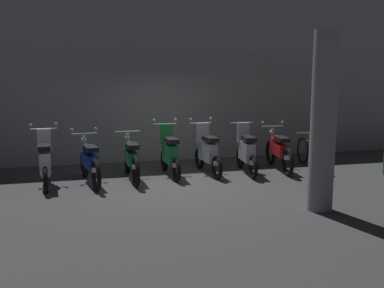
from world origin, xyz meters
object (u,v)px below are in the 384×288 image
object	(u,v)px
bicycle	(311,153)
motorbike_slot_5	(246,151)
motorbike_slot_6	(279,150)
support_pillar	(323,122)
motorbike_slot_0	(45,161)
motorbike_slot_1	(89,161)
motorbike_slot_3	(170,153)
motorbike_slot_4	(207,151)
motorbike_slot_2	(131,158)

from	to	relation	value
bicycle	motorbike_slot_5	bearing A→B (deg)	-174.00
motorbike_slot_6	support_pillar	xyz separation A→B (m)	(-0.70, -3.12, 1.03)
motorbike_slot_0	bicycle	distance (m)	6.37
bicycle	support_pillar	world-z (taller)	support_pillar
motorbike_slot_0	support_pillar	world-z (taller)	support_pillar
motorbike_slot_1	motorbike_slot_3	world-z (taller)	motorbike_slot_3
motorbike_slot_3	motorbike_slot_4	world-z (taller)	same
motorbike_slot_6	motorbike_slot_3	bearing A→B (deg)	179.01
motorbike_slot_4	motorbike_slot_0	bearing A→B (deg)	-175.80
motorbike_slot_0	motorbike_slot_4	distance (m)	3.63
motorbike_slot_2	support_pillar	size ratio (longest dim) A/B	0.64
motorbike_slot_6	support_pillar	world-z (taller)	support_pillar
motorbike_slot_2	motorbike_slot_3	world-z (taller)	motorbike_slot_3
motorbike_slot_1	bicycle	distance (m)	5.47
motorbike_slot_1	support_pillar	bearing A→B (deg)	-36.87
motorbike_slot_4	motorbike_slot_5	world-z (taller)	motorbike_slot_4
motorbike_slot_2	motorbike_slot_3	size ratio (longest dim) A/B	1.16
motorbike_slot_2	motorbike_slot_4	xyz separation A→B (m)	(1.81, 0.15, 0.04)
motorbike_slot_2	motorbike_slot_5	xyz separation A→B (m)	(2.72, -0.03, 0.03)
motorbike_slot_5	support_pillar	world-z (taller)	support_pillar
motorbike_slot_3	motorbike_slot_6	xyz separation A→B (m)	(2.72, -0.05, -0.04)
motorbike_slot_5	motorbike_slot_6	bearing A→B (deg)	8.72
motorbike_slot_2	support_pillar	distance (m)	4.32
motorbike_slot_0	motorbike_slot_6	distance (m)	5.44
motorbike_slot_3	bicycle	xyz separation A→B (m)	(3.65, 0.01, -0.17)
motorbike_slot_6	motorbike_slot_0	bearing A→B (deg)	-177.62
motorbike_slot_0	motorbike_slot_3	xyz separation A→B (m)	(2.71, 0.27, 0.00)
motorbike_slot_0	motorbike_slot_6	world-z (taller)	motorbike_slot_0
support_pillar	motorbike_slot_0	bearing A→B (deg)	148.59
motorbike_slot_6	bicycle	distance (m)	0.94
motorbike_slot_4	support_pillar	xyz separation A→B (m)	(1.12, -3.15, 1.00)
motorbike_slot_1	motorbike_slot_3	xyz separation A→B (m)	(1.81, 0.29, 0.04)
motorbike_slot_2	motorbike_slot_6	distance (m)	3.62
motorbike_slot_0	motorbike_slot_2	xyz separation A→B (m)	(1.81, 0.11, -0.04)
motorbike_slot_1	motorbike_slot_4	world-z (taller)	motorbike_slot_4
motorbike_slot_5	motorbike_slot_3	bearing A→B (deg)	174.16
motorbike_slot_4	bicycle	size ratio (longest dim) A/B	0.97
bicycle	motorbike_slot_1	bearing A→B (deg)	-176.89
motorbike_slot_0	motorbike_slot_1	distance (m)	0.90
bicycle	support_pillar	bearing A→B (deg)	-117.18
motorbike_slot_3	support_pillar	size ratio (longest dim) A/B	0.55
motorbike_slot_1	motorbike_slot_5	distance (m)	3.63
motorbike_slot_1	motorbike_slot_3	bearing A→B (deg)	9.08
support_pillar	bicycle	bearing A→B (deg)	62.82
motorbike_slot_4	support_pillar	bearing A→B (deg)	-70.53
motorbike_slot_3	support_pillar	xyz separation A→B (m)	(2.02, -3.16, 1.00)
motorbike_slot_1	support_pillar	distance (m)	4.90
motorbike_slot_4	motorbike_slot_6	bearing A→B (deg)	-1.26
motorbike_slot_1	motorbike_slot_4	xyz separation A→B (m)	(2.71, 0.28, 0.04)
motorbike_slot_6	support_pillar	size ratio (longest dim) A/B	0.64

